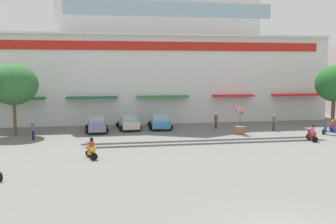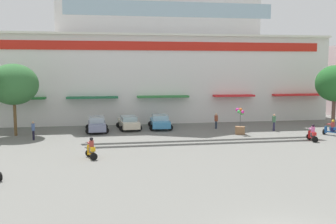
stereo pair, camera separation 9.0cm
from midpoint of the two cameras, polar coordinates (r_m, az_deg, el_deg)
The scene contains 14 objects.
ground_plane at distance 27.52m, azimuth 5.09°, elevation -6.89°, with size 128.00×128.00×0.00m, color slate.
colonial_building at distance 49.44m, azimuth -1.69°, elevation 8.98°, with size 40.03×16.65×19.80m.
plaza_tree_0 at distance 38.64m, azimuth -21.77°, elevation 3.80°, with size 4.52×4.30×6.74m.
plaza_tree_1 at distance 43.86m, azimuth 23.45°, elevation 3.87°, with size 3.87×4.12×6.61m.
parked_car_0 at distance 39.02m, azimuth -10.39°, elevation -1.79°, with size 2.35×4.20×1.52m.
parked_car_1 at distance 40.09m, azimuth -5.76°, elevation -1.56°, with size 2.54×4.27×1.39m.
parked_car_2 at distance 40.43m, azimuth -1.11°, elevation -1.43°, with size 2.61×4.32×1.45m.
scooter_rider_2 at distance 27.89m, azimuth -11.17°, elevation -5.45°, with size 0.90×1.49×1.54m.
scooter_rider_3 at distance 39.67m, azimuth 23.05°, elevation -2.30°, with size 1.27×1.49×1.50m.
scooter_rider_4 at distance 36.00m, azimuth 20.59°, elevation -3.05°, with size 0.74×1.51×1.51m.
pedestrian_0 at distance 36.10m, azimuth -19.19°, elevation -2.42°, with size 0.33×0.33×1.67m.
pedestrian_1 at distance 40.41m, azimuth 15.44°, elevation -1.34°, with size 0.51×0.51×1.70m.
pedestrian_2 at distance 40.65m, azimuth 7.18°, elevation -1.16°, with size 0.51×0.51×1.63m.
balloon_vendor_cart at distance 37.62m, azimuth 10.67°, elevation -1.68°, with size 1.06×0.90×2.55m.
Camera 2 is at (-6.81, -12.87, 6.46)m, focal length 41.31 mm.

